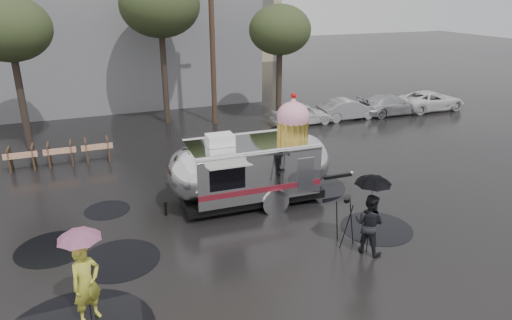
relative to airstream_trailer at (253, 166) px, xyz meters
name	(u,v)px	position (x,y,z in m)	size (l,w,h in m)	color
ground	(270,257)	(-0.86, -3.59, -1.37)	(120.00, 120.00, 0.00)	black
puddles	(198,243)	(-2.56, -2.13, -1.36)	(11.81, 8.80, 0.01)	black
grey_building	(75,0)	(-4.86, 20.41, 5.13)	(22.00, 12.00, 13.00)	slate
utility_pole	(212,40)	(1.64, 10.41, 3.25)	(1.60, 0.28, 9.00)	#473323
tree_left	(9,29)	(-7.86, 9.41, 4.12)	(3.64, 3.64, 6.95)	#382D26
tree_mid	(160,6)	(-0.86, 11.41, 4.97)	(4.20, 4.20, 8.03)	#382D26
tree_right	(280,31)	(5.14, 9.41, 3.69)	(3.36, 3.36, 6.42)	#382D26
barricade_row	(61,154)	(-6.41, 6.38, -0.85)	(4.30, 0.80, 1.00)	#473323
parked_cars	(374,104)	(10.92, 8.41, -0.65)	(13.20, 1.90, 1.50)	silver
airstream_trailer	(253,166)	(0.00, 0.00, 0.00)	(7.25, 2.77, 3.90)	silver
person_left	(86,284)	(-5.69, -4.47, -0.42)	(0.69, 0.46, 1.91)	gold
umbrella_pink	(80,245)	(-5.69, -4.47, 0.58)	(1.17, 1.17, 2.34)	pink
person_right	(369,224)	(1.86, -4.31, -0.47)	(0.86, 0.48, 1.79)	black
umbrella_black	(372,189)	(1.86, -4.31, 0.60)	(1.25, 1.25, 2.40)	black
tripod	(345,218)	(1.47, -3.68, -0.52)	(0.56, 0.60, 1.46)	black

